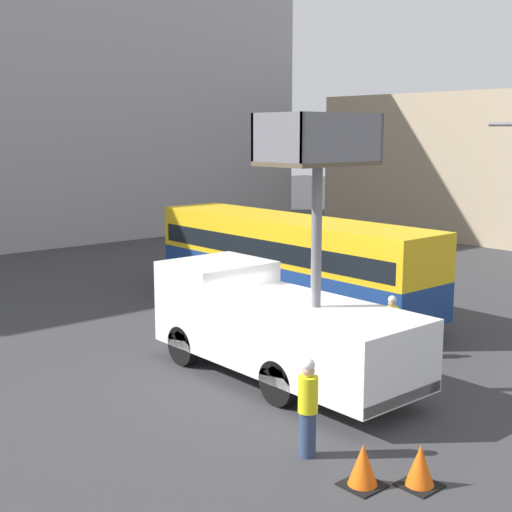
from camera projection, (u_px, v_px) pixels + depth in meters
name	position (u px, v px, depth m)	size (l,w,h in m)	color
ground_plane	(271.00, 382.00, 17.60)	(120.00, 120.00, 0.00)	#38383A
utility_truck	(277.00, 321.00, 17.58)	(2.59, 7.47, 6.50)	white
city_bus	(289.00, 255.00, 24.82)	(2.53, 11.76, 3.16)	navy
road_worker_near_truck	(308.00, 407.00, 13.42)	(0.38, 0.38, 1.94)	navy
road_worker_directing	(391.00, 327.00, 19.36)	(0.38, 0.38, 1.74)	navy
traffic_cone_near_truck	(420.00, 467.00, 12.37)	(0.66, 0.66, 0.76)	black
traffic_cone_mid_road	(363.00, 466.00, 12.38)	(0.68, 0.68, 0.78)	black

